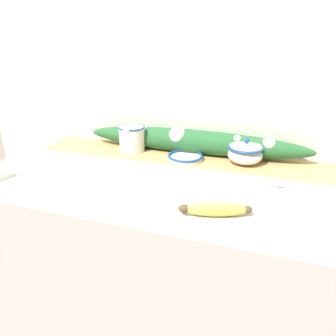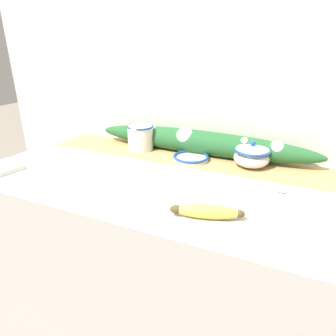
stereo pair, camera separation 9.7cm
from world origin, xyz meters
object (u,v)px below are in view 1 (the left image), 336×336
at_px(small_dish, 185,157).
at_px(banana, 215,209).
at_px(cream_pitcher, 132,138).
at_px(sugar_bowl, 245,153).
at_px(spoon, 275,185).

relative_size(small_dish, banana, 0.72).
bearing_deg(cream_pitcher, sugar_bowl, -0.14).
height_order(cream_pitcher, small_dish, cream_pitcher).
bearing_deg(small_dish, banana, -63.80).
distance_m(cream_pitcher, small_dish, 0.25).
height_order(cream_pitcher, sugar_bowl, cream_pitcher).
bearing_deg(banana, spoon, 57.71).
xyz_separation_m(cream_pitcher, banana, (0.42, -0.41, -0.04)).
bearing_deg(banana, sugar_bowl, 84.34).
relative_size(cream_pitcher, banana, 0.68).
relative_size(sugar_bowl, small_dish, 0.94).
distance_m(cream_pitcher, sugar_bowl, 0.46).
bearing_deg(cream_pitcher, small_dish, -7.95).
relative_size(sugar_bowl, banana, 0.68).
xyz_separation_m(banana, spoon, (0.15, 0.24, -0.02)).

